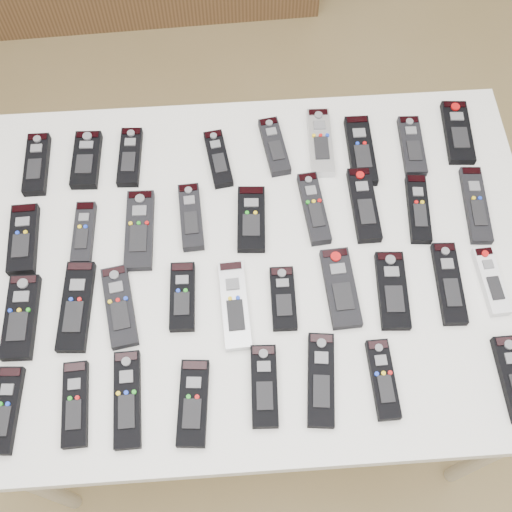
{
  "coord_description": "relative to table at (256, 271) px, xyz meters",
  "views": [
    {
      "loc": [
        0.01,
        -0.54,
        2.03
      ],
      "look_at": [
        0.05,
        0.07,
        0.8
      ],
      "focal_mm": 45.0,
      "sensor_mm": 36.0,
      "label": 1
    }
  ],
  "objects": [
    {
      "name": "remote_31",
      "position": [
        -0.14,
        -0.31,
        0.07
      ],
      "size": [
        0.07,
        0.17,
        0.02
      ],
      "primitive_type": "cube",
      "rotation": [
        0.0,
        0.0,
        -0.08
      ],
      "color": "black",
      "rests_on": "table"
    },
    {
      "name": "remote_6",
      "position": [
        0.27,
        0.27,
        0.07
      ],
      "size": [
        0.06,
        0.19,
        0.02
      ],
      "primitive_type": "cube",
      "rotation": [
        0.0,
        0.0,
        -0.01
      ],
      "color": "black",
      "rests_on": "table"
    },
    {
      "name": "ground",
      "position": [
        -0.05,
        -0.07,
        -0.72
      ],
      "size": [
        4.0,
        4.0,
        0.0
      ],
      "primitive_type": "plane",
      "color": "olive",
      "rests_on": "ground"
    },
    {
      "name": "remote_2",
      "position": [
        -0.28,
        0.28,
        0.07
      ],
      "size": [
        0.06,
        0.16,
        0.02
      ],
      "primitive_type": "cube",
      "rotation": [
        0.0,
        0.0,
        -0.06
      ],
      "color": "black",
      "rests_on": "table"
    },
    {
      "name": "remote_0",
      "position": [
        -0.49,
        0.28,
        0.07
      ],
      "size": [
        0.05,
        0.16,
        0.02
      ],
      "primitive_type": "cube",
      "rotation": [
        0.0,
        0.0,
        -0.0
      ],
      "color": "black",
      "rests_on": "table"
    },
    {
      "name": "remote_17",
      "position": [
        0.5,
        0.1,
        0.07
      ],
      "size": [
        0.06,
        0.2,
        0.02
      ],
      "primitive_type": "cube",
      "rotation": [
        0.0,
        0.0,
        -0.07
      ],
      "color": "black",
      "rests_on": "table"
    },
    {
      "name": "remote_33",
      "position": [
        0.11,
        -0.28,
        0.07
      ],
      "size": [
        0.07,
        0.19,
        0.02
      ],
      "primitive_type": "cube",
      "rotation": [
        0.0,
        0.0,
        -0.11
      ],
      "color": "black",
      "rests_on": "table"
    },
    {
      "name": "remote_20",
      "position": [
        -0.29,
        -0.09,
        0.07
      ],
      "size": [
        0.08,
        0.19,
        0.02
      ],
      "primitive_type": "cube",
      "rotation": [
        0.0,
        0.0,
        0.16
      ],
      "color": "black",
      "rests_on": "table"
    },
    {
      "name": "remote_15",
      "position": [
        0.25,
        0.12,
        0.07
      ],
      "size": [
        0.05,
        0.19,
        0.02
      ],
      "primitive_type": "cube",
      "rotation": [
        0.0,
        0.0,
        0.01
      ],
      "color": "black",
      "rests_on": "table"
    },
    {
      "name": "remote_4",
      "position": [
        0.06,
        0.29,
        0.07
      ],
      "size": [
        0.07,
        0.16,
        0.02
      ],
      "primitive_type": "cube",
      "rotation": [
        0.0,
        0.0,
        0.14
      ],
      "color": "black",
      "rests_on": "table"
    },
    {
      "name": "remote_27",
      "position": [
        0.49,
        -0.09,
        0.07
      ],
      "size": [
        0.05,
        0.16,
        0.02
      ],
      "primitive_type": "cube",
      "rotation": [
        0.0,
        0.0,
        0.05
      ],
      "color": "silver",
      "rests_on": "table"
    },
    {
      "name": "remote_8",
      "position": [
        0.51,
        0.3,
        0.07
      ],
      "size": [
        0.07,
        0.18,
        0.02
      ],
      "primitive_type": "cube",
      "rotation": [
        0.0,
        0.0,
        -0.07
      ],
      "color": "black",
      "rests_on": "table"
    },
    {
      "name": "remote_14",
      "position": [
        0.14,
        0.11,
        0.07
      ],
      "size": [
        0.06,
        0.18,
        0.02
      ],
      "primitive_type": "cube",
      "rotation": [
        0.0,
        0.0,
        0.09
      ],
      "color": "black",
      "rests_on": "table"
    },
    {
      "name": "remote_3",
      "position": [
        -0.07,
        0.27,
        0.07
      ],
      "size": [
        0.07,
        0.16,
        0.02
      ],
      "primitive_type": "cube",
      "rotation": [
        0.0,
        0.0,
        0.14
      ],
      "color": "black",
      "rests_on": "table"
    },
    {
      "name": "remote_21",
      "position": [
        -0.16,
        -0.08,
        0.07
      ],
      "size": [
        0.06,
        0.15,
        0.02
      ],
      "primitive_type": "cube",
      "rotation": [
        0.0,
        0.0,
        -0.03
      ],
      "color": "black",
      "rests_on": "table"
    },
    {
      "name": "remote_24",
      "position": [
        0.17,
        -0.08,
        0.07
      ],
      "size": [
        0.07,
        0.18,
        0.02
      ],
      "primitive_type": "cube",
      "rotation": [
        0.0,
        0.0,
        0.05
      ],
      "color": "black",
      "rests_on": "table"
    },
    {
      "name": "remote_7",
      "position": [
        0.39,
        0.27,
        0.07
      ],
      "size": [
        0.06,
        0.16,
        0.02
      ],
      "primitive_type": "cube",
      "rotation": [
        0.0,
        0.0,
        -0.04
      ],
      "color": "black",
      "rests_on": "table"
    },
    {
      "name": "remote_18",
      "position": [
        -0.49,
        -0.1,
        0.07
      ],
      "size": [
        0.07,
        0.18,
        0.02
      ],
      "primitive_type": "cube",
      "rotation": [
        0.0,
        0.0,
        -0.02
      ],
      "color": "black",
      "rests_on": "table"
    },
    {
      "name": "remote_23",
      "position": [
        0.05,
        -0.1,
        0.07
      ],
      "size": [
        0.05,
        0.14,
        0.02
      ],
      "primitive_type": "cube",
      "rotation": [
        0.0,
        0.0,
        -0.02
      ],
      "color": "black",
      "rests_on": "table"
    },
    {
      "name": "remote_5",
      "position": [
        0.17,
        0.3,
        0.07
      ],
      "size": [
        0.06,
        0.19,
        0.02
      ],
      "primitive_type": "cube",
      "rotation": [
        0.0,
        0.0,
        -0.03
      ],
      "color": "#B7B7BC",
      "rests_on": "table"
    },
    {
      "name": "remote_22",
      "position": [
        -0.05,
        -0.11,
        0.07
      ],
      "size": [
        0.06,
        0.2,
        0.02
      ],
      "primitive_type": "cube",
      "rotation": [
        0.0,
        0.0,
        0.04
      ],
      "color": "#B7B7BC",
      "rests_on": "table"
    },
    {
      "name": "remote_10",
      "position": [
        -0.38,
        0.09,
        0.07
      ],
      "size": [
        0.05,
        0.15,
        0.02
      ],
      "primitive_type": "cube",
      "rotation": [
        0.0,
        0.0,
        -0.04
      ],
      "color": "black",
      "rests_on": "table"
    },
    {
      "name": "remote_26",
      "position": [
        0.4,
        -0.09,
        0.07
      ],
      "size": [
        0.06,
        0.19,
        0.02
      ],
      "primitive_type": "cube",
      "rotation": [
        0.0,
        0.0,
        -0.04
      ],
      "color": "black",
      "rests_on": "table"
    },
    {
      "name": "remote_1",
      "position": [
        -0.38,
        0.28,
        0.07
      ],
      "size": [
        0.07,
        0.15,
        0.02
      ],
      "primitive_type": "cube",
      "rotation": [
        0.0,
        0.0,
        -0.04
      ],
      "color": "black",
      "rests_on": "table"
    },
    {
      "name": "table",
      "position": [
        0.0,
        0.0,
        0.0
      ],
      "size": [
        1.25,
        0.88,
        0.78
      ],
      "color": "white",
      "rests_on": "ground"
    },
    {
      "name": "remote_9",
      "position": [
        -0.51,
        0.08,
        0.07
      ],
      "size": [
        0.06,
        0.17,
        0.02
      ],
      "primitive_type": "cube",
      "rotation": [
        0.0,
        0.0,
        0.02
      ],
      "color": "black",
      "rests_on": "table"
    },
    {
      "name": "remote_29",
      "position": [
        -0.37,
        -0.29,
        0.07
      ],
      "size": [
        0.05,
        0.17,
        0.02
      ],
      "primitive_type": "cube",
      "rotation": [
        0.0,
        0.0,
        0.04
      ],
      "color": "black",
      "rests_on": "table"
    },
    {
      "name": "remote_32",
      "position": [
        -0.0,
        -0.28,
        0.07
      ],
      "size": [
        0.06,
        0.16,
        0.02
      ],
      "primitive_type": "cube",
      "rotation": [
        0.0,
        0.0,
        -0.04
      ],
      "color": "black",
      "rests_on": "table"
    },
    {
      "name": "remote_11",
      "position": [
        -0.25,
        0.09,
        0.07
      ],
      "size": [
        0.06,
        0.19,
        0.02
      ],
      "primitive_type": "cube",
      "rotation": [
        0.0,
        0.0,
        -0.02
      ],
      "color": "black",
      "rests_on": "table"
    },
    {
      "name": "remote_19",
      "position": [
        -0.38,
        -0.09,
        0.07
      ],
      "size": [
        0.07,
        0.2,
        0.02
      ],
      "primitive_type": "cube",
      "rotation": [
        0.0,
        0.0,
        -0.07
      ],
      "color": "black",
      "rests_on": "table"
    },
    {
      "name": "remote_12",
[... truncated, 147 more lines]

